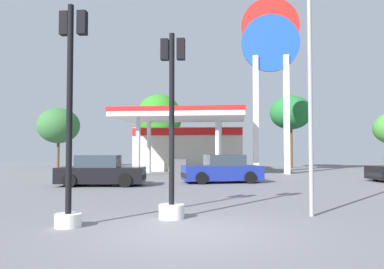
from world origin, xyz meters
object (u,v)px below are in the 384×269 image
station_pole_sign (271,59)px  tree_2 (291,113)px  tree_1 (159,118)px  car_2 (101,172)px  tree_0 (59,126)px  car_1 (222,170)px  traffic_signal_0 (70,132)px  traffic_signal_1 (172,150)px  corner_streetlamp (311,68)px

station_pole_sign → tree_2: 10.62m
tree_1 → station_pole_sign: bearing=-43.3°
station_pole_sign → car_2: (-9.37, -10.87, -8.00)m
tree_0 → car_2: bearing=-59.2°
car_1 → traffic_signal_0: (-3.13, -12.53, 1.51)m
car_2 → traffic_signal_0: 10.51m
car_2 → tree_0: size_ratio=0.72×
tree_2 → car_1: bearing=-109.0°
traffic_signal_0 → tree_2: 32.18m
traffic_signal_1 → tree_0: tree_0 is taller
car_2 → tree_0: (-11.71, 19.67, 3.64)m
station_pole_sign → traffic_signal_1: 21.15m
station_pole_sign → corner_streetlamp: bearing=-91.9°
station_pole_sign → traffic_signal_0: station_pole_sign is taller
tree_1 → corner_streetlamp: 30.72m
traffic_signal_1 → tree_1: 30.38m
car_1 → car_2: size_ratio=1.03×
corner_streetlamp → traffic_signal_1: bearing=-172.2°
car_2 → traffic_signal_1: traffic_signal_1 is taller
tree_0 → corner_streetlamp: bearing=-53.7°
station_pole_sign → tree_2: size_ratio=1.86×
tree_0 → tree_2: 23.94m
tree_0 → station_pole_sign: bearing=-22.7°
station_pole_sign → tree_1: 15.01m
tree_1 → corner_streetlamp: tree_1 is taller
tree_2 → corner_streetlamp: (-3.46, -28.75, -1.53)m
car_2 → tree_0: bearing=120.8°
station_pole_sign → traffic_signal_1: (-4.33, -19.52, -6.91)m
traffic_signal_1 → tree_2: tree_2 is taller
traffic_signal_1 → corner_streetlamp: 4.33m
car_1 → station_pole_sign: bearing=67.8°
traffic_signal_1 → tree_0: size_ratio=0.79×
car_2 → traffic_signal_0: bearing=-74.2°
traffic_signal_1 → tree_1: bearing=102.0°
traffic_signal_0 → corner_streetlamp: corner_streetlamp is taller
car_2 → tree_0: 23.18m
station_pole_sign → tree_2: station_pole_sign is taller
tree_0 → tree_1: tree_1 is taller
station_pole_sign → corner_streetlamp: station_pole_sign is taller
tree_1 → tree_2: tree_1 is taller
station_pole_sign → traffic_signal_1: size_ratio=2.77×
station_pole_sign → tree_1: size_ratio=1.77×
car_1 → corner_streetlamp: 11.50m
tree_1 → tree_2: (13.44, -0.28, 0.34)m
car_1 → traffic_signal_0: traffic_signal_0 is taller
tree_1 → tree_2: 13.45m
tree_0 → tree_2: size_ratio=0.85×
car_1 → traffic_signal_1: (-0.93, -11.17, 1.09)m
tree_0 → tree_1: (10.46, 1.21, 0.85)m
traffic_signal_0 → tree_0: tree_0 is taller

